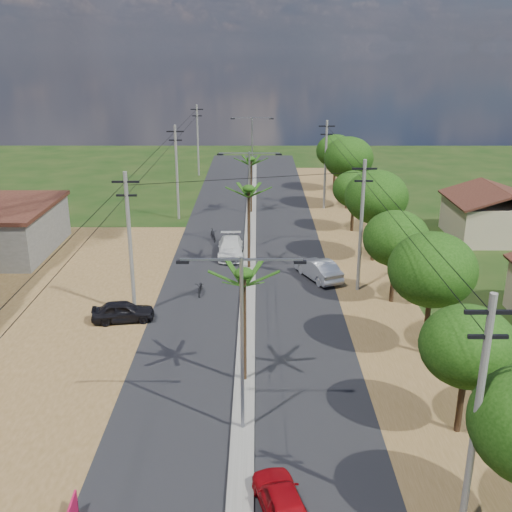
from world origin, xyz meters
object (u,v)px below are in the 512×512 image
Objects in this scene: car_silver_mid at (318,270)px; car_white_far at (231,248)px; car_red_near at (282,501)px; car_parked_dark at (123,312)px; roadside_sign at (73,512)px.

car_white_far is at bearing -61.66° from car_silver_mid.
car_red_near is at bearing -85.55° from car_white_far.
car_parked_dark is (-6.00, -12.04, -0.06)m from car_white_far.
car_silver_mid reaches higher than car_parked_dark.
car_silver_mid is 3.96× the size of roadside_sign.
car_red_near is 28.19m from car_white_far.
car_silver_mid reaches higher than roadside_sign.
car_silver_mid reaches higher than car_red_near.
car_silver_mid is at bearing 62.22° from roadside_sign.
car_parked_dark is (-9.00, 15.99, -0.00)m from car_red_near.
car_white_far reaches higher than car_parked_dark.
car_silver_mid is 8.20m from car_white_far.
car_white_far is 1.29× the size of car_parked_dark.
car_red_near is 0.78× the size of car_white_far.
car_white_far is at bearing -98.15° from car_red_near.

